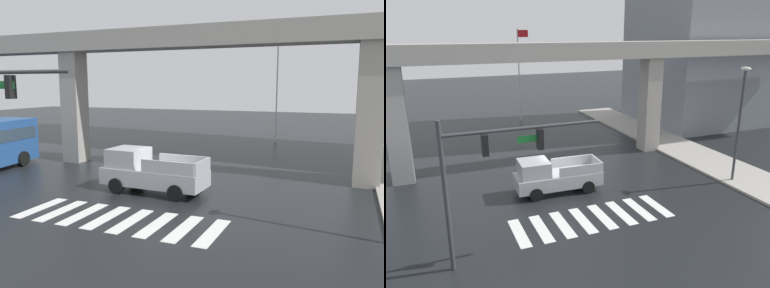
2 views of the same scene
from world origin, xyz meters
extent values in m
plane|color=black|center=(0.00, 0.00, 0.00)|extent=(120.00, 120.00, 0.00)
cube|color=silver|center=(-3.85, -4.87, 0.01)|extent=(0.55, 2.80, 0.01)
cube|color=silver|center=(-2.75, -4.87, 0.01)|extent=(0.55, 2.80, 0.01)
cube|color=silver|center=(-1.65, -4.87, 0.01)|extent=(0.55, 2.80, 0.01)
cube|color=silver|center=(-0.55, -4.87, 0.01)|extent=(0.55, 2.80, 0.01)
cube|color=silver|center=(0.55, -4.87, 0.01)|extent=(0.55, 2.80, 0.01)
cube|color=silver|center=(1.65, -4.87, 0.01)|extent=(0.55, 2.80, 0.01)
cube|color=silver|center=(2.75, -4.87, 0.01)|extent=(0.55, 2.80, 0.01)
cube|color=silver|center=(3.85, -4.87, 0.01)|extent=(0.55, 2.80, 0.01)
cube|color=#9E9991|center=(0.00, 4.25, 7.89)|extent=(50.88, 1.80, 1.20)
cube|color=#9E9991|center=(-9.07, 4.25, 3.65)|extent=(1.30, 1.30, 7.29)
cube|color=#9E9991|center=(9.07, 4.25, 3.65)|extent=(1.30, 1.30, 7.29)
cube|color=#A8AAAF|center=(-0.46, -0.91, 0.78)|extent=(5.17, 2.10, 0.80)
cube|color=#A8AAAF|center=(-1.91, -0.85, 1.63)|extent=(1.77, 1.81, 0.90)
cube|color=#3F5160|center=(-2.38, -0.83, 1.63)|extent=(0.17, 1.67, 0.77)
cube|color=#A8AAAF|center=(0.65, -1.82, 1.48)|extent=(2.65, 0.20, 0.60)
cube|color=#A8AAAF|center=(0.72, -0.08, 1.48)|extent=(2.65, 0.20, 0.60)
cube|color=#A8AAAF|center=(2.04, -1.00, 1.48)|extent=(0.17, 1.75, 0.60)
cylinder|color=black|center=(-2.08, -1.74, 0.38)|extent=(0.77, 0.31, 0.76)
cylinder|color=black|center=(-2.01, 0.06, 0.38)|extent=(0.77, 0.31, 0.76)
cylinder|color=black|center=(1.08, -1.87, 0.38)|extent=(0.77, 0.31, 0.76)
cylinder|color=black|center=(1.15, -0.07, 0.38)|extent=(0.77, 0.31, 0.76)
cube|color=#2D3D4C|center=(-12.59, 3.00, 1.98)|extent=(2.24, 0.33, 1.49)
cylinder|color=black|center=(-11.20, 1.57, 0.48)|extent=(0.46, 0.99, 0.96)
cube|color=black|center=(-3.20, -6.64, 5.08)|extent=(0.24, 0.32, 0.84)
sphere|color=green|center=(-3.20, -6.64, 4.82)|extent=(0.17, 0.17, 0.17)
cube|color=#19722D|center=(-3.59, -6.64, 5.15)|extent=(1.10, 0.04, 0.28)
cylinder|color=silver|center=(2.05, 18.01, 4.72)|extent=(0.12, 0.12, 9.44)
cube|color=red|center=(2.60, 18.01, 8.94)|extent=(1.10, 0.04, 0.70)
camera|label=1|loc=(8.06, -17.37, 5.14)|focal=36.71mm
camera|label=2|loc=(-7.39, -20.80, 9.32)|focal=35.45mm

